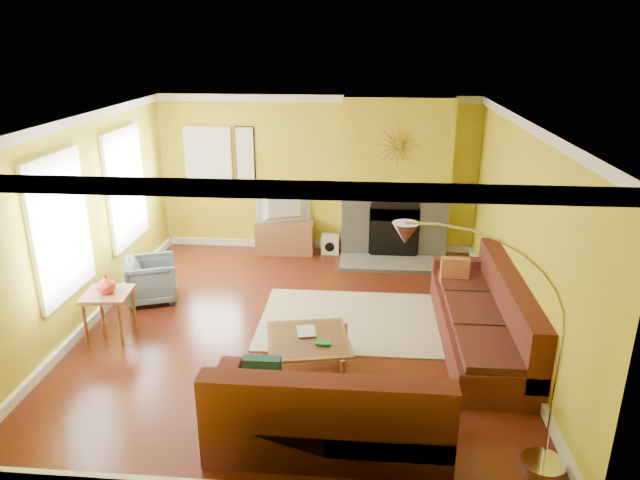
# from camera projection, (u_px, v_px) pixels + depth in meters

# --- Properties ---
(floor) EXTENTS (5.50, 6.00, 0.02)m
(floor) POSITION_uv_depth(u_px,v_px,m) (297.00, 327.00, 7.53)
(floor) COLOR maroon
(floor) RESTS_ON ground
(ceiling) EXTENTS (5.50, 6.00, 0.02)m
(ceiling) POSITION_uv_depth(u_px,v_px,m) (294.00, 119.00, 6.62)
(ceiling) COLOR white
(ceiling) RESTS_ON ground
(wall_back) EXTENTS (5.50, 0.02, 2.70)m
(wall_back) POSITION_uv_depth(u_px,v_px,m) (317.00, 174.00, 9.90)
(wall_back) COLOR gold
(wall_back) RESTS_ON ground
(wall_front) EXTENTS (5.50, 0.02, 2.70)m
(wall_front) POSITION_uv_depth(u_px,v_px,m) (245.00, 358.00, 4.25)
(wall_front) COLOR gold
(wall_front) RESTS_ON ground
(wall_left) EXTENTS (0.02, 6.00, 2.70)m
(wall_left) POSITION_uv_depth(u_px,v_px,m) (82.00, 224.00, 7.30)
(wall_left) COLOR gold
(wall_left) RESTS_ON ground
(wall_right) EXTENTS (0.02, 6.00, 2.70)m
(wall_right) POSITION_uv_depth(u_px,v_px,m) (523.00, 236.00, 6.86)
(wall_right) COLOR gold
(wall_right) RESTS_ON ground
(baseboard) EXTENTS (5.50, 6.00, 0.12)m
(baseboard) POSITION_uv_depth(u_px,v_px,m) (297.00, 322.00, 7.51)
(baseboard) COLOR white
(baseboard) RESTS_ON floor
(crown_molding) EXTENTS (5.50, 6.00, 0.12)m
(crown_molding) POSITION_uv_depth(u_px,v_px,m) (294.00, 125.00, 6.64)
(crown_molding) COLOR white
(crown_molding) RESTS_ON ceiling
(window_left_near) EXTENTS (0.06, 1.22, 1.72)m
(window_left_near) POSITION_uv_depth(u_px,v_px,m) (125.00, 187.00, 8.46)
(window_left_near) COLOR white
(window_left_near) RESTS_ON wall_left
(window_left_far) EXTENTS (0.06, 1.22, 1.72)m
(window_left_far) POSITION_uv_depth(u_px,v_px,m) (59.00, 227.00, 6.68)
(window_left_far) COLOR white
(window_left_far) RESTS_ON wall_left
(window_back) EXTENTS (0.82, 0.06, 1.22)m
(window_back) POSITION_uv_depth(u_px,v_px,m) (209.00, 162.00, 9.94)
(window_back) COLOR white
(window_back) RESTS_ON wall_back
(wall_art) EXTENTS (0.34, 0.04, 1.14)m
(wall_art) POSITION_uv_depth(u_px,v_px,m) (245.00, 159.00, 9.88)
(wall_art) COLOR white
(wall_art) RESTS_ON wall_back
(fireplace) EXTENTS (1.80, 0.40, 2.70)m
(fireplace) POSITION_uv_depth(u_px,v_px,m) (396.00, 179.00, 9.59)
(fireplace) COLOR gray
(fireplace) RESTS_ON floor
(mantel) EXTENTS (1.92, 0.22, 0.08)m
(mantel) POSITION_uv_depth(u_px,v_px,m) (396.00, 188.00, 9.40)
(mantel) COLOR white
(mantel) RESTS_ON fireplace
(hearth) EXTENTS (1.80, 0.70, 0.06)m
(hearth) POSITION_uv_depth(u_px,v_px,m) (394.00, 263.00, 9.52)
(hearth) COLOR gray
(hearth) RESTS_ON floor
(sunburst) EXTENTS (0.70, 0.04, 0.70)m
(sunburst) POSITION_uv_depth(u_px,v_px,m) (398.00, 146.00, 9.18)
(sunburst) COLOR olive
(sunburst) RESTS_ON fireplace
(rug) EXTENTS (2.40, 1.80, 0.02)m
(rug) POSITION_uv_depth(u_px,v_px,m) (350.00, 320.00, 7.67)
(rug) COLOR beige
(rug) RESTS_ON floor
(sectional_sofa) EXTENTS (3.27, 3.87, 0.90)m
(sectional_sofa) POSITION_uv_depth(u_px,v_px,m) (384.00, 327.00, 6.57)
(sectional_sofa) COLOR #58221C
(sectional_sofa) RESTS_ON floor
(coffee_table) EXTENTS (1.08, 1.08, 0.36)m
(coffee_table) POSITION_uv_depth(u_px,v_px,m) (308.00, 351.00, 6.58)
(coffee_table) COLOR white
(coffee_table) RESTS_ON floor
(media_console) EXTENTS (1.00, 0.45, 0.55)m
(media_console) POSITION_uv_depth(u_px,v_px,m) (285.00, 237.00, 10.02)
(media_console) COLOR brown
(media_console) RESTS_ON floor
(tv) EXTENTS (0.93, 0.44, 0.55)m
(tv) POSITION_uv_depth(u_px,v_px,m) (285.00, 208.00, 9.83)
(tv) COLOR black
(tv) RESTS_ON media_console
(subwoofer) EXTENTS (0.31, 0.31, 0.31)m
(subwoofer) POSITION_uv_depth(u_px,v_px,m) (330.00, 244.00, 10.06)
(subwoofer) COLOR white
(subwoofer) RESTS_ON floor
(armchair) EXTENTS (0.88, 0.87, 0.63)m
(armchair) POSITION_uv_depth(u_px,v_px,m) (152.00, 280.00, 8.18)
(armchair) COLOR slate
(armchair) RESTS_ON floor
(side_table) EXTENTS (0.60, 0.60, 0.61)m
(side_table) POSITION_uv_depth(u_px,v_px,m) (110.00, 314.00, 7.18)
(side_table) COLOR brown
(side_table) RESTS_ON floor
(vase) EXTENTS (0.24, 0.24, 0.24)m
(vase) POSITION_uv_depth(u_px,v_px,m) (106.00, 284.00, 7.04)
(vase) COLOR red
(vase) RESTS_ON side_table
(book) EXTENTS (0.26, 0.32, 0.03)m
(book) POSITION_uv_depth(u_px,v_px,m) (297.00, 332.00, 6.61)
(book) COLOR white
(book) RESTS_ON coffee_table
(arc_lamp) EXTENTS (1.42, 0.36, 2.24)m
(arc_lamp) POSITION_uv_depth(u_px,v_px,m) (485.00, 354.00, 4.74)
(arc_lamp) COLOR silver
(arc_lamp) RESTS_ON floor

